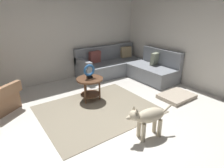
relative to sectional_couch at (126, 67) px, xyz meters
The scene contains 9 objects.
ground_plane 2.85m from the sectional_couch, 134.68° to the right, with size 6.00×6.00×0.10m, color silver.
wall_back 2.44m from the sectional_couch, 155.09° to the left, with size 6.00×0.12×2.70m, color silver.
wall_right 2.47m from the sectional_couch, 64.81° to the right, with size 0.12×6.00×2.70m, color silver.
area_rug 2.28m from the sectional_couch, 144.49° to the right, with size 2.30×1.90×0.01m, color gray.
sectional_couch is the anchor object (origin of this frame).
side_table 1.93m from the sectional_couch, 154.58° to the right, with size 0.60×0.60×0.54m.
torus_sculpture 1.97m from the sectional_couch, 154.58° to the right, with size 0.28×0.08×0.33m.
dog_bed_mat 1.95m from the sectional_couch, 90.36° to the right, with size 0.80×0.60×0.09m, color #B2A38E.
dog 3.05m from the sectional_couch, 122.84° to the right, with size 0.84×0.32×0.63m.
Camera 1 is at (-1.62, -2.30, 2.00)m, focal length 29.96 mm.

